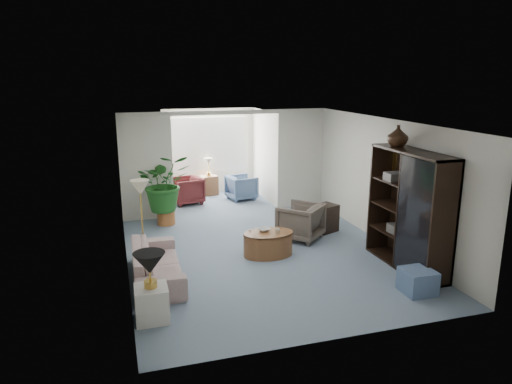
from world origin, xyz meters
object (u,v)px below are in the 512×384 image
object	(u,v)px
end_table	(152,304)
coffee_table	(268,244)
floor_lamp	(140,187)
framed_picture	(389,161)
sunroom_chair_maroon	(187,191)
wingback_chair	(300,222)
sofa	(157,263)
side_table_dark	(325,218)
plant_pot	(166,217)
cabinet_urn	(398,136)
coffee_cup	(278,231)
sunroom_table	(209,185)
table_lamp	(149,263)
entertainment_cabinet	(409,210)
sunroom_chair_blue	(242,187)
ottoman	(418,281)
coffee_bowl	(264,230)

from	to	relation	value
end_table	coffee_table	bearing A→B (deg)	38.61
floor_lamp	framed_picture	bearing A→B (deg)	-13.41
framed_picture	sunroom_chair_maroon	world-z (taller)	framed_picture
wingback_chair	sofa	bearing A→B (deg)	-21.85
sofa	side_table_dark	world-z (taller)	side_table_dark
sunroom_chair_maroon	coffee_table	bearing A→B (deg)	1.22
sofa	wingback_chair	size ratio (longest dim) A/B	2.40
plant_pot	sunroom_chair_maroon	bearing A→B (deg)	66.12
coffee_table	cabinet_urn	size ratio (longest dim) A/B	2.50
coffee_table	cabinet_urn	distance (m)	3.06
end_table	side_table_dark	world-z (taller)	side_table_dark
coffee_cup	sunroom_table	size ratio (longest dim) A/B	0.17
wingback_chair	sunroom_chair_maroon	bearing A→B (deg)	-105.02
table_lamp	floor_lamp	world-z (taller)	floor_lamp
end_table	wingback_chair	size ratio (longest dim) A/B	0.61
coffee_table	entertainment_cabinet	distance (m)	2.61
framed_picture	coffee_table	size ratio (longest dim) A/B	0.53
end_table	sunroom_chair_blue	size ratio (longest dim) A/B	0.68
entertainment_cabinet	cabinet_urn	world-z (taller)	cabinet_urn
floor_lamp	coffee_cup	size ratio (longest dim) A/B	3.86
coffee_table	side_table_dark	world-z (taller)	side_table_dark
framed_picture	entertainment_cabinet	distance (m)	1.29
table_lamp	sunroom_chair_blue	world-z (taller)	table_lamp
end_table	table_lamp	world-z (taller)	table_lamp
entertainment_cabinet	sofa	bearing A→B (deg)	170.35
sunroom_chair_maroon	wingback_chair	bearing A→B (deg)	16.79
floor_lamp	coffee_table	distance (m)	2.64
sunroom_chair_blue	sunroom_table	bearing A→B (deg)	33.90
framed_picture	end_table	size ratio (longest dim) A/B	1.01
sunroom_chair_maroon	sunroom_table	world-z (taller)	sunroom_chair_maroon
side_table_dark	cabinet_urn	xyz separation A→B (m)	(0.54, -1.69, 1.97)
entertainment_cabinet	ottoman	world-z (taller)	entertainment_cabinet
entertainment_cabinet	sunroom_chair_blue	bearing A→B (deg)	106.31
coffee_bowl	plant_pot	distance (m)	2.87
sofa	wingback_chair	distance (m)	3.25
ottoman	entertainment_cabinet	bearing A→B (deg)	66.11
coffee_table	side_table_dark	distance (m)	1.89
framed_picture	sunroom_chair_blue	size ratio (longest dim) A/B	0.69
end_table	wingback_chair	distance (m)	4.10
sofa	sunroom_chair_blue	world-z (taller)	sunroom_chair_blue
floor_lamp	cabinet_urn	world-z (taller)	cabinet_urn
framed_picture	table_lamp	xyz separation A→B (m)	(-4.70, -1.71, -0.85)
entertainment_cabinet	plant_pot	distance (m)	5.36
coffee_bowl	side_table_dark	world-z (taller)	side_table_dark
sunroom_chair_maroon	coffee_bowl	bearing A→B (deg)	0.84
ottoman	plant_pot	size ratio (longest dim) A/B	1.19
wingback_chair	entertainment_cabinet	xyz separation A→B (m)	(1.24, -1.89, 0.67)
sofa	sunroom_table	distance (m)	5.70
side_table_dark	sunroom_chair_blue	xyz separation A→B (m)	(-1.02, 3.14, 0.03)
side_table_dark	sunroom_chair_blue	world-z (taller)	sunroom_chair_blue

